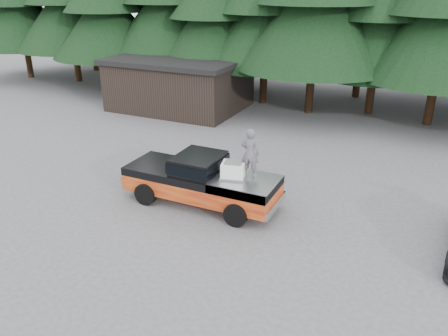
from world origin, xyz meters
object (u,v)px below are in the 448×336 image
at_px(air_compressor, 233,171).
at_px(utility_building, 180,83).
at_px(pickup_truck, 201,187).
at_px(man_on_bed, 250,153).

height_order(air_compressor, utility_building, utility_building).
bearing_deg(pickup_truck, man_on_bed, 8.96).
xyz_separation_m(pickup_truck, air_compressor, (1.32, -0.04, 0.94)).
distance_m(pickup_truck, utility_building, 13.82).
bearing_deg(pickup_truck, utility_building, 123.88).
bearing_deg(utility_building, man_on_bed, -49.61).
distance_m(pickup_truck, man_on_bed, 2.41).
height_order(air_compressor, man_on_bed, man_on_bed).
bearing_deg(air_compressor, man_on_bed, 20.53).
xyz_separation_m(pickup_truck, utility_building, (-7.68, 11.44, 1.00)).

